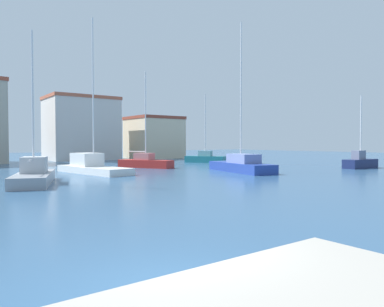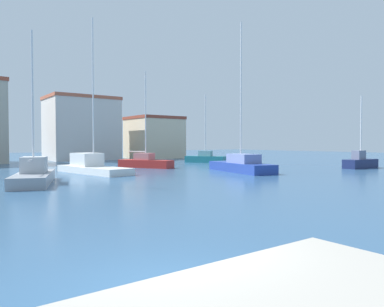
# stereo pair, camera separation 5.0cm
# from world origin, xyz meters

# --- Properties ---
(water) EXTENTS (160.00, 160.00, 0.00)m
(water) POSITION_xyz_m (15.00, 20.00, 0.00)
(water) COLOR #2D5175
(water) RESTS_ON ground
(sailboat_navy_near_pier) EXTENTS (4.70, 1.46, 7.71)m
(sailboat_navy_near_pier) POSITION_xyz_m (33.79, 15.03, 0.66)
(sailboat_navy_near_pier) COLOR #19234C
(sailboat_navy_near_pier) RESTS_ON water
(sailboat_blue_distant_north) EXTENTS (4.12, 8.56, 13.88)m
(sailboat_blue_distant_north) POSITION_xyz_m (20.20, 19.00, 0.67)
(sailboat_blue_distant_north) COLOR #233D93
(sailboat_blue_distant_north) RESTS_ON water
(sailboat_red_mid_harbor) EXTENTS (4.38, 6.28, 10.42)m
(sailboat_red_mid_harbor) POSITION_xyz_m (15.76, 29.30, 0.63)
(sailboat_red_mid_harbor) COLOR #B22823
(sailboat_red_mid_harbor) RESTS_ON water
(sailboat_white_inner_mooring) EXTENTS (3.92, 9.23, 13.76)m
(sailboat_white_inner_mooring) POSITION_xyz_m (8.48, 26.07, 0.65)
(sailboat_white_inner_mooring) COLOR white
(sailboat_white_inner_mooring) RESTS_ON water
(sailboat_teal_behind_lamppost) EXTENTS (3.97, 5.51, 9.22)m
(sailboat_teal_behind_lamppost) POSITION_xyz_m (27.04, 33.10, 0.62)
(sailboat_teal_behind_lamppost) COLOR #1E707A
(sailboat_teal_behind_lamppost) RESTS_ON water
(sailboat_grey_far_right) EXTENTS (4.45, 7.65, 10.09)m
(sailboat_grey_far_right) POSITION_xyz_m (2.24, 20.02, 0.62)
(sailboat_grey_far_right) COLOR gray
(sailboat_grey_far_right) RESTS_ON water
(waterfront_apartments) EXTENTS (10.37, 8.11, 9.89)m
(waterfront_apartments) POSITION_xyz_m (16.41, 51.20, 4.95)
(waterfront_apartments) COLOR beige
(waterfront_apartments) RESTS_ON ground
(yacht_club) EXTENTS (8.10, 8.24, 7.18)m
(yacht_club) POSITION_xyz_m (28.60, 49.46, 3.60)
(yacht_club) COLOR beige
(yacht_club) RESTS_ON ground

